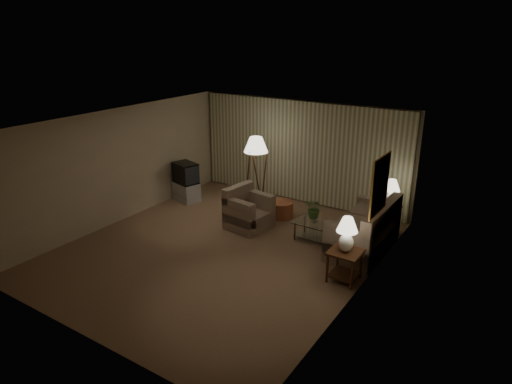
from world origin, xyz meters
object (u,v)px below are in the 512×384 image
side_table_far (389,215)px  tv_cabinet (186,191)px  side_table_near (345,260)px  table_lamp_near (347,231)px  floor_lamp (256,172)px  crt_tv (185,173)px  vase (314,219)px  coffee_table (320,229)px  ottoman (281,209)px  sofa (363,232)px  table_lamp_far (392,191)px  armchair (249,212)px

side_table_far → tv_cabinet: 5.30m
tv_cabinet → side_table_near: bearing=-0.8°
side_table_far → table_lamp_near: table_lamp_near is taller
side_table_near → floor_lamp: (-3.33, 2.15, 0.57)m
crt_tv → vase: (3.97, -0.33, -0.28)m
side_table_near → coffee_table: 1.66m
side_table_far → ottoman: size_ratio=1.00×
crt_tv → coffee_table: bearing=11.5°
side_table_near → tv_cabinet: size_ratio=0.72×
sofa → vase: size_ratio=11.95×
side_table_near → coffee_table: bearing=130.9°
floor_lamp → ottoman: floor_lamp is taller
crt_tv → tv_cabinet: bearing=0.0°
ottoman → sofa: bearing=-15.0°
coffee_table → crt_tv: (-4.12, 0.33, 0.50)m
crt_tv → ottoman: (2.72, 0.40, -0.58)m
vase → coffee_table: bearing=0.0°
sofa → crt_tv: crt_tv is taller
table_lamp_near → vase: table_lamp_near is taller
tv_cabinet → floor_lamp: size_ratio=0.45×
table_lamp_near → table_lamp_far: bearing=90.0°
side_table_near → table_lamp_far: bearing=90.0°
floor_lamp → table_lamp_far: bearing=7.7°
table_lamp_far → tv_cabinet: bearing=-168.9°
side_table_near → coffee_table: side_table_near is taller
table_lamp_far → crt_tv: bearing=-168.9°
floor_lamp → ottoman: 1.17m
side_table_far → coffee_table: size_ratio=0.53×
sofa → tv_cabinet: (-5.05, 0.23, -0.18)m
table_lamp_near → armchair: bearing=160.1°
table_lamp_far → ottoman: table_lamp_far is taller
table_lamp_far → tv_cabinet: (-5.20, -1.02, -0.73)m
sofa → armchair: 2.66m
table_lamp_far → crt_tv: table_lamp_far is taller
table_lamp_far → vase: size_ratio=3.94×
vase → table_lamp_near: bearing=-45.4°
tv_cabinet → side_table_far: bearing=27.2°
ottoman → vase: size_ratio=3.67×
side_table_far → table_lamp_far: bearing=-135.0°
tv_cabinet → ottoman: tv_cabinet is taller
vase → floor_lamp: bearing=156.8°
sofa → table_lamp_far: bearing=174.2°
table_lamp_far → coffee_table: 1.87m
side_table_near → floor_lamp: bearing=147.2°
armchair → coffee_table: 1.72m
side_table_near → floor_lamp: size_ratio=0.32×
side_table_far → floor_lamp: size_ratio=0.32×
side_table_far → tv_cabinet: side_table_far is taller
sofa → floor_lamp: 3.33m
crt_tv → floor_lamp: size_ratio=0.40×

